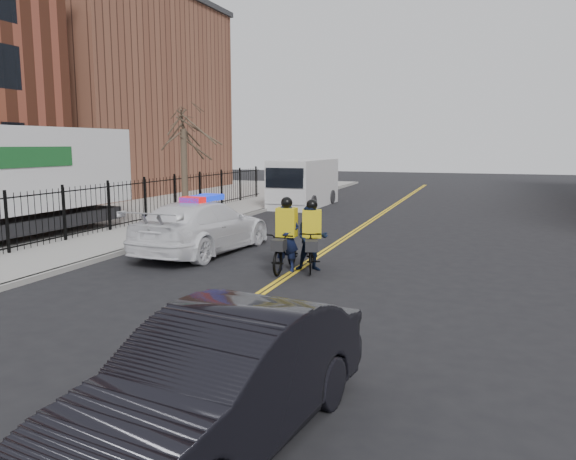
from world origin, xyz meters
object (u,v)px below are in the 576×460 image
(dark_sedan, at_px, (221,382))
(cargo_van, at_px, (303,184))
(police_cruiser, at_px, (203,227))
(cyclist_near, at_px, (287,245))
(cyclist_far, at_px, (312,243))

(dark_sedan, xyz_separation_m, cargo_van, (-6.96, 24.71, 0.49))
(dark_sedan, bearing_deg, police_cruiser, 126.76)
(dark_sedan, bearing_deg, cyclist_near, 112.71)
(dark_sedan, bearing_deg, cyclist_far, 108.45)
(police_cruiser, xyz_separation_m, dark_sedan, (5.79, -10.52, -0.06))
(cyclist_far, bearing_deg, cargo_van, 92.04)
(cargo_van, distance_m, cyclist_far, 16.42)
(cyclist_near, relative_size, cyclist_far, 1.04)
(cyclist_near, bearing_deg, cargo_van, 103.20)
(police_cruiser, relative_size, cyclist_near, 2.80)
(cargo_van, xyz_separation_m, cyclist_near, (4.61, -15.81, -0.57))
(police_cruiser, xyz_separation_m, cyclist_near, (3.44, -1.62, -0.13))
(dark_sedan, height_order, cyclist_far, cyclist_far)
(dark_sedan, xyz_separation_m, cyclist_near, (-2.35, 8.90, -0.08))
(dark_sedan, distance_m, cyclist_near, 9.20)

